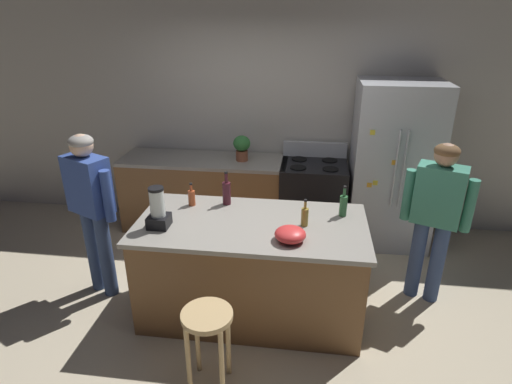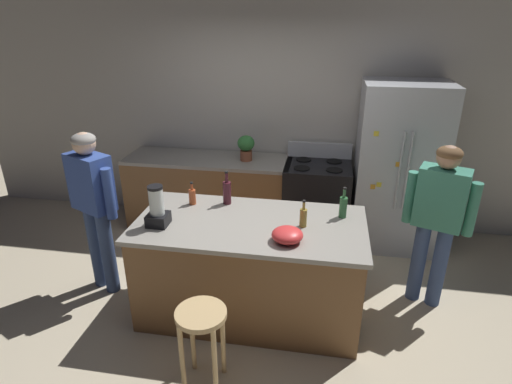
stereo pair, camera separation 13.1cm
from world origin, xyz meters
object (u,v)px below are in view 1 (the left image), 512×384
at_px(person_by_island_left, 91,201).
at_px(bottle_cooking_sauce, 192,197).
at_px(bottle_wine, 227,192).
at_px(refrigerator, 393,166).
at_px(mixing_bowl, 290,234).
at_px(person_by_sink_right, 436,210).
at_px(bar_stool, 208,330).
at_px(stove_range, 312,199).
at_px(blender_appliance, 158,210).
at_px(bottle_olive_oil, 343,205).
at_px(kitchen_island, 252,268).
at_px(bottle_vinegar, 305,216).
at_px(potted_plant, 242,146).

distance_m(person_by_island_left, bottle_cooking_sauce, 0.90).
xyz_separation_m(person_by_island_left, bottle_wine, (1.20, 0.23, 0.06)).
xyz_separation_m(refrigerator, bottle_wine, (-1.66, -1.16, 0.09)).
distance_m(refrigerator, bottle_cooking_sauce, 2.32).
distance_m(bottle_cooking_sauce, mixing_bowl, 1.07).
distance_m(person_by_sink_right, bar_stool, 2.23).
bearing_deg(stove_range, blender_appliance, -126.60).
bearing_deg(bottle_olive_oil, refrigerator, 63.87).
relative_size(kitchen_island, stove_range, 1.78).
relative_size(person_by_island_left, bottle_wine, 5.02).
distance_m(bottle_olive_oil, bottle_vinegar, 0.39).
height_order(kitchen_island, stove_range, stove_range).
xyz_separation_m(kitchen_island, mixing_bowl, (0.34, -0.26, 0.51)).
bearing_deg(mixing_bowl, bar_stool, -130.51).
bearing_deg(person_by_island_left, kitchen_island, -4.10).
bearing_deg(mixing_bowl, bottle_cooking_sauce, 150.33).
relative_size(stove_range, person_by_sink_right, 0.71).
height_order(stove_range, blender_appliance, blender_appliance).
distance_m(stove_range, bottle_wine, 1.53).
xyz_separation_m(kitchen_island, bottle_cooking_sauce, (-0.59, 0.27, 0.53)).
relative_size(person_by_sink_right, blender_appliance, 4.40).
distance_m(stove_range, person_by_sink_right, 1.61).
relative_size(kitchen_island, refrigerator, 1.04).
bearing_deg(bottle_cooking_sauce, person_by_island_left, -169.47).
bearing_deg(kitchen_island, potted_plant, 102.13).
bearing_deg(bar_stool, kitchen_island, 78.07).
bearing_deg(person_by_sink_right, kitchen_island, -165.31).
xyz_separation_m(stove_range, mixing_bowl, (-0.18, -1.78, 0.50)).
relative_size(refrigerator, person_by_sink_right, 1.22).
bearing_deg(stove_range, mixing_bowl, -95.69).
xyz_separation_m(stove_range, bar_stool, (-0.70, -2.39, 0.04)).
bearing_deg(blender_appliance, potted_plant, 76.68).
distance_m(blender_appliance, bottle_wine, 0.69).
bearing_deg(bottle_olive_oil, stove_range, 100.90).
distance_m(bottle_cooking_sauce, bottle_olive_oil, 1.35).
bearing_deg(bar_stool, person_by_sink_right, 35.96).
distance_m(blender_appliance, mixing_bowl, 1.09).
relative_size(refrigerator, stove_range, 1.72).
bearing_deg(potted_plant, refrigerator, -1.68).
height_order(refrigerator, person_by_sink_right, refrigerator).
xyz_separation_m(person_by_sink_right, bottle_olive_oil, (-0.82, -0.18, 0.08)).
bearing_deg(bottle_cooking_sauce, refrigerator, 31.93).
relative_size(kitchen_island, bottle_vinegar, 8.21).
bearing_deg(bottle_cooking_sauce, blender_appliance, -109.39).
xyz_separation_m(person_by_sink_right, blender_appliance, (-2.33, -0.58, 0.13)).
xyz_separation_m(refrigerator, person_by_sink_right, (0.20, -1.08, -0.01)).
bearing_deg(refrigerator, stove_range, 178.37).
bearing_deg(bottle_olive_oil, bottle_vinegar, -144.98).
relative_size(stove_range, mixing_bowl, 4.45).
distance_m(bottle_olive_oil, mixing_bowl, 0.65).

